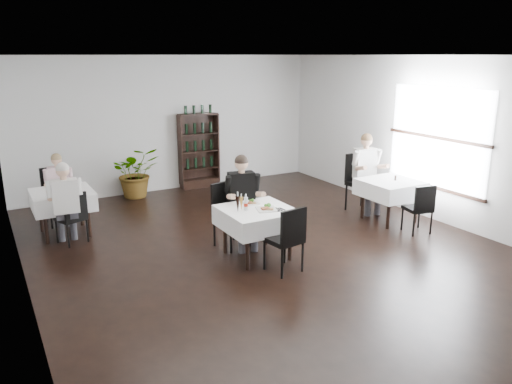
# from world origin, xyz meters

# --- Properties ---
(room_shell) EXTENTS (9.00, 9.00, 9.00)m
(room_shell) POSITION_xyz_m (0.00, 0.00, 1.50)
(room_shell) COLOR black
(room_shell) RESTS_ON ground
(window_right) EXTENTS (0.06, 2.30, 1.85)m
(window_right) POSITION_xyz_m (3.48, 0.00, 1.50)
(window_right) COLOR white
(window_right) RESTS_ON room_shell
(wine_shelf) EXTENTS (0.90, 0.28, 1.75)m
(wine_shelf) POSITION_xyz_m (0.60, 4.31, 0.85)
(wine_shelf) COLOR black
(wine_shelf) RESTS_ON ground
(main_table) EXTENTS (1.03, 1.03, 0.77)m
(main_table) POSITION_xyz_m (-0.30, 0.00, 0.62)
(main_table) COLOR black
(main_table) RESTS_ON ground
(left_table) EXTENTS (0.98, 0.98, 0.77)m
(left_table) POSITION_xyz_m (-2.70, 2.50, 0.62)
(left_table) COLOR black
(left_table) RESTS_ON ground
(right_table) EXTENTS (0.98, 0.98, 0.77)m
(right_table) POSITION_xyz_m (2.70, 0.30, 0.62)
(right_table) COLOR black
(right_table) RESTS_ON ground
(potted_tree) EXTENTS (1.05, 0.92, 1.10)m
(potted_tree) POSITION_xyz_m (-0.93, 4.20, 0.55)
(potted_tree) COLOR #22521C
(potted_tree) RESTS_ON ground
(main_chair_far) EXTENTS (0.57, 0.58, 1.04)m
(main_chair_far) POSITION_xyz_m (-0.46, 0.65, 0.59)
(main_chair_far) COLOR black
(main_chair_far) RESTS_ON ground
(main_chair_near) EXTENTS (0.51, 0.51, 0.98)m
(main_chair_near) POSITION_xyz_m (-0.21, -0.72, 0.56)
(main_chair_near) COLOR black
(main_chair_near) RESTS_ON ground
(left_chair_far) EXTENTS (0.51, 0.51, 1.03)m
(left_chair_far) POSITION_xyz_m (-2.69, 3.21, 0.59)
(left_chair_far) COLOR black
(left_chair_far) RESTS_ON ground
(left_chair_near) EXTENTS (0.52, 0.52, 0.87)m
(left_chair_near) POSITION_xyz_m (-2.64, 1.94, 0.50)
(left_chair_near) COLOR black
(left_chair_near) RESTS_ON ground
(right_chair_far) EXTENTS (0.57, 0.58, 1.14)m
(right_chair_far) POSITION_xyz_m (2.67, 1.11, 0.65)
(right_chair_far) COLOR black
(right_chair_far) RESTS_ON ground
(right_chair_near) EXTENTS (0.47, 0.48, 0.88)m
(right_chair_near) POSITION_xyz_m (2.65, -0.48, 0.50)
(right_chair_near) COLOR black
(right_chair_near) RESTS_ON ground
(diner_main) EXTENTS (0.61, 0.64, 1.49)m
(diner_main) POSITION_xyz_m (-0.27, 0.51, 0.87)
(diner_main) COLOR #404048
(diner_main) RESTS_ON ground
(diner_left_far) EXTENTS (0.52, 0.53, 1.30)m
(diner_left_far) POSITION_xyz_m (-2.65, 3.15, 0.75)
(diner_left_far) COLOR #404048
(diner_left_far) RESTS_ON ground
(diner_left_near) EXTENTS (0.55, 0.55, 1.40)m
(diner_left_near) POSITION_xyz_m (-2.74, 1.89, 0.81)
(diner_left_near) COLOR #404048
(diner_left_near) RESTS_ON ground
(diner_right_far) EXTENTS (0.63, 0.66, 1.54)m
(diner_right_far) POSITION_xyz_m (2.72, 0.98, 0.90)
(diner_right_far) COLOR #404048
(diner_right_far) RESTS_ON ground
(plate_far) EXTENTS (0.24, 0.24, 0.07)m
(plate_far) POSITION_xyz_m (-0.25, 0.27, 0.79)
(plate_far) COLOR white
(plate_far) RESTS_ON main_table
(plate_near) EXTENTS (0.35, 0.35, 0.09)m
(plate_near) POSITION_xyz_m (-0.20, -0.12, 0.79)
(plate_near) COLOR white
(plate_near) RESTS_ON main_table
(pilsner_dark) EXTENTS (0.07, 0.07, 0.31)m
(pilsner_dark) POSITION_xyz_m (-0.63, -0.02, 0.90)
(pilsner_dark) COLOR black
(pilsner_dark) RESTS_ON main_table
(pilsner_lager) EXTENTS (0.06, 0.06, 0.26)m
(pilsner_lager) POSITION_xyz_m (-0.54, 0.04, 0.88)
(pilsner_lager) COLOR #B8822F
(pilsner_lager) RESTS_ON main_table
(coke_bottle) EXTENTS (0.06, 0.06, 0.25)m
(coke_bottle) POSITION_xyz_m (-0.48, 0.02, 0.87)
(coke_bottle) COLOR silver
(coke_bottle) RESTS_ON main_table
(napkin_cutlery) EXTENTS (0.19, 0.20, 0.02)m
(napkin_cutlery) POSITION_xyz_m (-0.06, -0.21, 0.78)
(napkin_cutlery) COLOR black
(napkin_cutlery) RESTS_ON main_table
(pepper_mill) EXTENTS (0.04, 0.04, 0.09)m
(pepper_mill) POSITION_xyz_m (2.78, 0.27, 0.82)
(pepper_mill) COLOR black
(pepper_mill) RESTS_ON right_table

